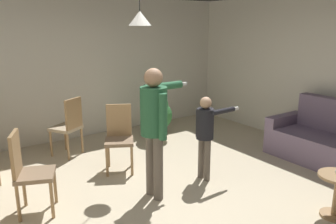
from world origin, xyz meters
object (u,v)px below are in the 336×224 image
Objects in this scene: couch_floral at (329,143)px; potted_plant_corner at (157,114)px; person_child at (206,129)px; dining_chair_near_wall at (28,170)px; dining_chair_spare at (69,124)px; dining_chair_centre_back at (119,135)px; person_adult at (155,119)px.

couch_floral reaches higher than potted_plant_corner.
dining_chair_near_wall is (-2.28, 0.47, -0.21)m from person_child.
person_child is at bearing -88.50° from dining_chair_spare.
dining_chair_spare is 1.12× the size of potted_plant_corner.
dining_chair_centre_back is (-2.86, 1.68, 0.21)m from couch_floral.
person_child is at bearing 91.22° from person_adult.
person_child reaches higher than potted_plant_corner.
person_adult is 1.58m from dining_chair_near_wall.
potted_plant_corner is (1.69, -0.12, -0.05)m from dining_chair_spare.
dining_chair_spare is at bearing -169.39° from person_adult.
person_adult is 1.87× the size of potted_plant_corner.
dining_chair_near_wall is at bearing -152.28° from potted_plant_corner.
person_adult is at bearing 93.00° from dining_chair_near_wall.
couch_floral is 2.17m from person_child.
potted_plant_corner is at bearing 145.47° from person_adult.
person_adult is 1.67× the size of dining_chair_spare.
couch_floral and dining_chair_near_wall have the same top height.
dining_chair_centre_back and dining_chair_spare have the same top height.
person_child is at bearing 100.74° from dining_chair_near_wall.
person_adult is at bearing 117.30° from dining_chair_centre_back.
couch_floral is at bearing 76.53° from person_adult.
couch_floral is at bearing -70.08° from dining_chair_spare.
person_adult is 1.14m from dining_chair_centre_back.
couch_floral and dining_chair_spare have the same top height.
dining_chair_centre_back is at bearing 132.78° from dining_chair_near_wall.
person_child is 1.33m from dining_chair_centre_back.
dining_chair_near_wall is 1.84m from dining_chair_spare.
person_child is 2.34m from dining_chair_near_wall.
person_adult is (-2.88, 0.65, 0.70)m from couch_floral.
potted_plant_corner is at bearing 140.00° from dining_chair_near_wall.
couch_floral is 1.80× the size of dining_chair_near_wall.
couch_floral and dining_chair_centre_back have the same top height.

